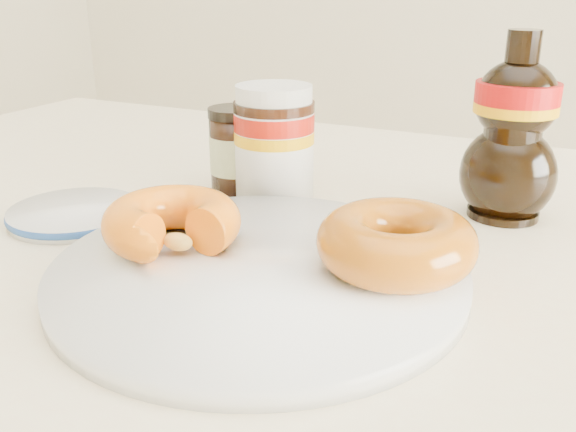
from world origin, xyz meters
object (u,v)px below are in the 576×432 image
at_px(nutella_jar, 274,138).
at_px(blue_rim_saucer, 75,213).
at_px(plate, 258,272).
at_px(donut_bitten, 172,222).
at_px(dark_jar, 236,150).
at_px(syrup_bottle, 513,128).
at_px(dining_table, 343,351).
at_px(donut_whole, 396,242).

xyz_separation_m(nutella_jar, blue_rim_saucer, (-0.13, -0.14, -0.05)).
distance_m(plate, donut_bitten, 0.08).
bearing_deg(nutella_jar, plate, -66.54).
bearing_deg(dark_jar, syrup_bottle, 8.65).
bearing_deg(nutella_jar, donut_bitten, -89.34).
bearing_deg(donut_bitten, dining_table, 32.71).
relative_size(plate, donut_whole, 2.66).
height_order(dining_table, nutella_jar, nutella_jar).
xyz_separation_m(plate, nutella_jar, (-0.08, 0.18, 0.05)).
bearing_deg(donut_whole, donut_bitten, -168.64).
relative_size(syrup_bottle, blue_rim_saucer, 1.39).
distance_m(nutella_jar, dark_jar, 0.05).
distance_m(dining_table, nutella_jar, 0.22).
distance_m(plate, blue_rim_saucer, 0.22).
xyz_separation_m(plate, syrup_bottle, (0.14, 0.22, 0.08)).
bearing_deg(blue_rim_saucer, syrup_bottle, 27.29).
bearing_deg(syrup_bottle, nutella_jar, -169.44).
bearing_deg(blue_rim_saucer, nutella_jar, 46.45).
relative_size(dark_jar, blue_rim_saucer, 0.71).
height_order(plate, syrup_bottle, syrup_bottle).
bearing_deg(dining_table, donut_whole, -30.19).
distance_m(dining_table, dark_jar, 0.24).
bearing_deg(nutella_jar, blue_rim_saucer, -133.55).
distance_m(syrup_bottle, blue_rim_saucer, 0.40).
height_order(donut_whole, blue_rim_saucer, donut_whole).
distance_m(donut_bitten, nutella_jar, 0.18).
height_order(donut_whole, syrup_bottle, syrup_bottle).
relative_size(plate, dark_jar, 3.51).
bearing_deg(donut_bitten, nutella_jar, 96.64).
relative_size(plate, syrup_bottle, 1.80).
height_order(plate, blue_rim_saucer, plate).
xyz_separation_m(dining_table, donut_bitten, (-0.12, -0.06, 0.12)).
xyz_separation_m(donut_whole, nutella_jar, (-0.17, 0.14, 0.03)).
relative_size(donut_bitten, donut_whole, 0.94).
height_order(dining_table, dark_jar, dark_jar).
relative_size(plate, blue_rim_saucer, 2.51).
xyz_separation_m(donut_bitten, dark_jar, (-0.05, 0.18, 0.01)).
xyz_separation_m(plate, donut_bitten, (-0.08, 0.00, 0.03)).
bearing_deg(dining_table, blue_rim_saucer, -174.58).
bearing_deg(donut_bitten, blue_rim_saucer, 170.98).
bearing_deg(nutella_jar, syrup_bottle, 10.56).
bearing_deg(blue_rim_saucer, donut_bitten, -15.01).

